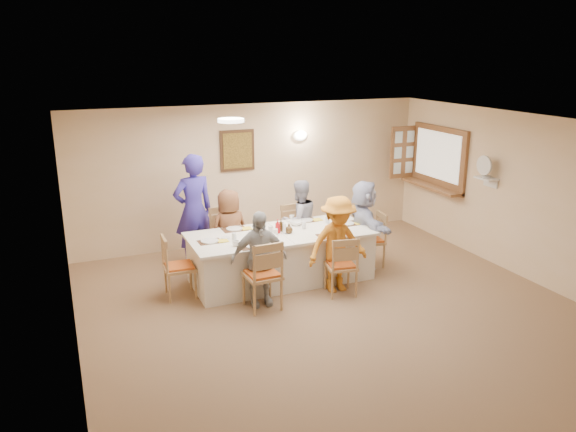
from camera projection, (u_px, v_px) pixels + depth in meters
name	position (u px, v px, depth m)	size (l,w,h in m)	color
ground	(343.00, 319.00, 7.36)	(7.00, 7.00, 0.00)	#906E51
room_walls	(347.00, 208.00, 6.93)	(7.00, 7.00, 7.00)	beige
wall_picture	(237.00, 150.00, 9.83)	(0.62, 0.05, 0.72)	#432817
wall_sconce	(300.00, 135.00, 10.20)	(0.26, 0.09, 0.18)	white
ceiling_light	(231.00, 120.00, 7.62)	(0.36, 0.36, 0.05)	white
serving_hatch	(439.00, 158.00, 10.25)	(0.06, 1.50, 1.15)	brown
hatch_sill	(431.00, 186.00, 10.35)	(0.30, 1.50, 0.05)	brown
shutter_door	(403.00, 152.00, 10.82)	(0.55, 0.04, 1.00)	brown
fan_shelf	(486.00, 178.00, 9.05)	(0.22, 0.36, 0.03)	white
desk_fan	(486.00, 169.00, 9.00)	(0.30, 0.30, 0.28)	#A5A5A8
dining_table	(281.00, 256.00, 8.51)	(2.77, 1.17, 0.76)	silver
chair_back_left	(228.00, 239.00, 8.97)	(0.47, 0.47, 0.99)	tan
chair_back_right	(296.00, 232.00, 9.42)	(0.43, 0.43, 0.90)	tan
chair_front_left	(262.00, 274.00, 7.55)	(0.48, 0.48, 0.99)	tan
chair_front_right	(341.00, 264.00, 8.01)	(0.43, 0.43, 0.89)	tan
chair_left_end	(180.00, 266.00, 7.92)	(0.44, 0.44, 0.92)	tan
chair_right_end	(370.00, 240.00, 9.07)	(0.43, 0.43, 0.89)	tan
diner_back_left	(230.00, 231.00, 8.81)	(0.72, 0.54, 1.32)	brown
diner_back_right	(299.00, 221.00, 9.25)	(0.73, 0.60, 1.37)	#9695A8
diner_front_left	(259.00, 259.00, 7.61)	(0.81, 0.38, 1.34)	#A9A9A9
diner_front_right	(338.00, 244.00, 8.04)	(0.92, 0.54, 1.42)	orange
diner_right_end	(363.00, 224.00, 8.94)	(0.62, 1.38, 1.43)	#B1B8D9
caregiver	(194.00, 210.00, 8.99)	(0.74, 0.55, 1.84)	#382DA3
placemat_fl	(253.00, 246.00, 7.81)	(0.37, 0.28, 0.01)	#472B19
plate_fl	(253.00, 246.00, 7.81)	(0.24, 0.24, 0.01)	white
napkin_fl	(266.00, 245.00, 7.83)	(0.13, 0.13, 0.01)	yellow
placemat_fr	(329.00, 236.00, 8.26)	(0.35, 0.26, 0.01)	#472B19
plate_fr	(330.00, 235.00, 8.25)	(0.25, 0.25, 0.02)	white
napkin_fr	(342.00, 235.00, 8.28)	(0.14, 0.14, 0.01)	yellow
placemat_bl	(234.00, 229.00, 8.55)	(0.37, 0.27, 0.01)	#472B19
plate_bl	(234.00, 229.00, 8.55)	(0.25, 0.25, 0.02)	white
napkin_bl	(247.00, 228.00, 8.58)	(0.15, 0.15, 0.01)	yellow
placemat_br	(306.00, 220.00, 9.00)	(0.34, 0.25, 0.01)	#472B19
plate_br	(306.00, 220.00, 9.00)	(0.23, 0.23, 0.01)	white
napkin_br	(317.00, 220.00, 9.02)	(0.15, 0.15, 0.01)	yellow
placemat_le	(210.00, 242.00, 8.00)	(0.32, 0.24, 0.01)	#472B19
plate_le	(210.00, 241.00, 7.99)	(0.25, 0.25, 0.02)	white
napkin_le	(223.00, 241.00, 8.02)	(0.15, 0.15, 0.01)	yellow
placemat_re	(347.00, 224.00, 8.82)	(0.36, 0.27, 0.01)	#472B19
plate_re	(347.00, 223.00, 8.82)	(0.23, 0.23, 0.01)	white
napkin_re	(359.00, 223.00, 8.84)	(0.14, 0.14, 0.01)	yellow
teacup_a	(236.00, 243.00, 7.82)	(0.12, 0.12, 0.08)	white
teacup_b	(292.00, 217.00, 9.04)	(0.11, 0.11, 0.07)	white
bowl_a	(270.00, 238.00, 8.07)	(0.24, 0.24, 0.06)	white
bowl_b	(296.00, 223.00, 8.77)	(0.23, 0.23, 0.06)	white
condiment_ketchup	(278.00, 226.00, 8.36)	(0.11, 0.11, 0.21)	red
condiment_brown	(281.00, 225.00, 8.45)	(0.09, 0.09, 0.19)	#402B11
condiment_malt	(289.00, 228.00, 8.36)	(0.14, 0.14, 0.15)	#402B11
drinking_glass	(271.00, 229.00, 8.38)	(0.07, 0.07, 0.10)	silver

